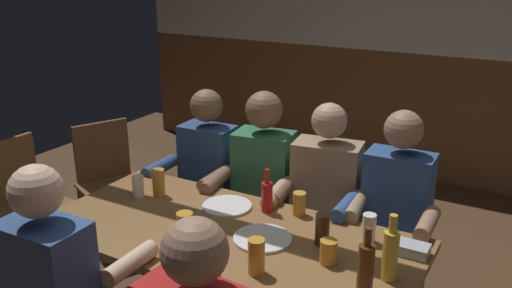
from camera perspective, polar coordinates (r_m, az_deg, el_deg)
name	(u,v)px	position (r m, az deg, el deg)	size (l,w,h in m)	color
back_wall_wainscot	(399,114)	(5.29, 14.86, 3.09)	(5.65, 0.12, 1.17)	brown
dining_table	(227,251)	(2.68, -3.10, -11.19)	(1.82, 0.87, 0.73)	brown
person_0	(202,176)	(3.47, -5.73, -3.38)	(0.49, 0.50, 1.21)	#2D4C84
person_1	(260,184)	(3.26, 0.39, -4.27)	(0.52, 0.57, 1.25)	#33724C
person_2	(323,201)	(3.10, 7.03, -6.03)	(0.55, 0.56, 1.23)	#997F60
person_3	(392,218)	(2.97, 14.16, -7.55)	(0.50, 0.51, 1.25)	#2D4C84
person_4	(66,287)	(2.45, -19.35, -14.06)	(0.50, 0.53, 1.25)	#2D4C84
chair_empty_near_left	(24,202)	(3.84, -23.21, -5.63)	(0.46, 0.46, 0.88)	brown
chair_empty_far_end	(111,181)	(3.99, -15.07, -3.76)	(0.58, 0.58, 0.88)	brown
condiment_caddy	(413,249)	(2.54, 16.19, -10.62)	(0.14, 0.10, 0.05)	#B2B7BC
plate_0	(263,238)	(2.57, 0.69, -9.91)	(0.28, 0.28, 0.01)	white
plate_1	(227,206)	(2.88, -3.08, -6.56)	(0.26, 0.26, 0.01)	white
bottle_0	(267,196)	(2.80, 1.16, -5.47)	(0.06, 0.06, 0.23)	red
bottle_1	(366,268)	(2.19, 11.48, -12.64)	(0.06, 0.06, 0.29)	#593314
bottle_2	(390,253)	(2.30, 13.97, -11.11)	(0.07, 0.07, 0.29)	gold
pint_glass_0	(369,228)	(2.58, 11.81, -8.67)	(0.06, 0.06, 0.14)	white
pint_glass_1	(138,186)	(3.05, -12.31, -4.38)	(0.06, 0.06, 0.12)	white
pint_glass_2	(256,256)	(2.29, 0.04, -11.75)	(0.07, 0.07, 0.16)	gold
pint_glass_3	(299,204)	(2.79, 4.58, -6.28)	(0.07, 0.07, 0.12)	gold
pint_glass_4	(185,226)	(2.58, -7.49, -8.54)	(0.08, 0.08, 0.13)	gold
pint_glass_5	(329,252)	(2.39, 7.64, -11.18)	(0.08, 0.08, 0.11)	gold
pint_glass_6	(159,183)	(3.04, -10.23, -4.02)	(0.07, 0.07, 0.15)	gold
pint_glass_7	(322,229)	(2.52, 7.00, -8.93)	(0.07, 0.07, 0.15)	#4C2D19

